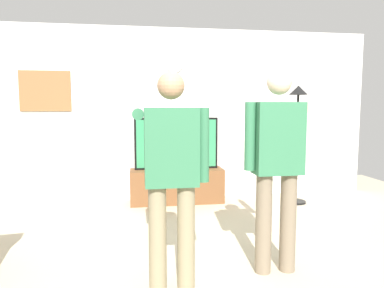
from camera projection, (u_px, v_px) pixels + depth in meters
ground_plane at (215, 287)px, 2.85m from camera, size 8.40×8.40×0.00m
back_wall at (176, 114)px, 5.61m from camera, size 6.40×0.10×2.70m
tv_stand at (177, 186)px, 5.37m from camera, size 1.42×0.44×0.52m
television at (176, 143)px, 5.35m from camera, size 1.28×0.07×0.79m
wall_clock at (174, 64)px, 5.46m from camera, size 0.28×0.03×0.28m
framed_picture at (45, 91)px, 5.22m from camera, size 0.74×0.04×0.60m
floor_lamp at (297, 119)px, 5.25m from camera, size 0.32×0.32×1.79m
person_standing_nearer_lamp at (171, 169)px, 2.71m from camera, size 0.59×0.78×1.73m
person_standing_nearer_couch at (277, 159)px, 3.03m from camera, size 0.59×0.78×1.77m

